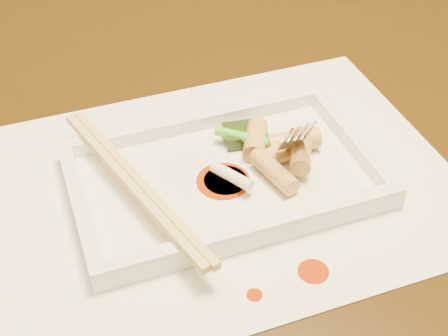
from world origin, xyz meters
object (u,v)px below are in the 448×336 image
object	(u,v)px
plate_base	(224,180)
table	(104,210)
placemat	(224,184)
fork	(295,78)
chopstick_a	(129,184)

from	to	relation	value
plate_base	table	bearing A→B (deg)	131.93
placemat	fork	xyz separation A→B (m)	(0.07, 0.02, 0.08)
placemat	plate_base	distance (m)	0.00
table	plate_base	bearing A→B (deg)	-48.07
table	placemat	size ratio (longest dim) A/B	3.50
placemat	fork	size ratio (longest dim) A/B	2.86
placemat	plate_base	xyz separation A→B (m)	(0.00, 0.00, 0.00)
placemat	chopstick_a	xyz separation A→B (m)	(-0.08, 0.00, 0.03)
chopstick_a	fork	world-z (taller)	fork
table	chopstick_a	size ratio (longest dim) A/B	6.34
table	chopstick_a	world-z (taller)	chopstick_a
fork	plate_base	bearing A→B (deg)	-165.58
fork	chopstick_a	bearing A→B (deg)	-173.25
plate_base	chopstick_a	xyz separation A→B (m)	(-0.08, 0.00, 0.02)
table	placemat	world-z (taller)	placemat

